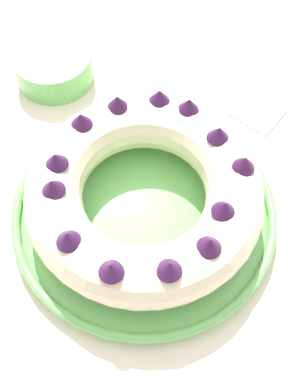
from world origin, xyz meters
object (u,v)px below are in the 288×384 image
Objects in this scene: bundt_cake at (144,191)px; side_bowl at (54,67)px; serving_dish at (144,210)px; napkin at (262,94)px.

side_bowl is (0.06, 0.29, -0.04)m from bundt_cake.
serving_dish is 0.30m from side_bowl.
side_bowl is at bearing 78.12° from bundt_cake.
bundt_cake is at bearing 0.20° from serving_dish.
bundt_cake is 0.30m from napkin.
side_bowl reaches higher than napkin.
serving_dish is at bearing -101.90° from side_bowl.
napkin is at bearing 7.86° from serving_dish.
serving_dish is 1.18× the size of bundt_cake.
bundt_cake is at bearing -172.13° from napkin.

